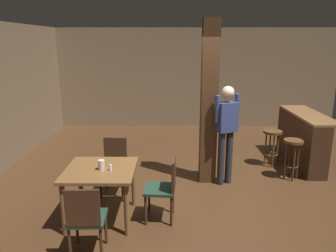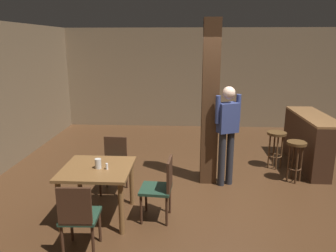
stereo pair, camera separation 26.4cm
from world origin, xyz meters
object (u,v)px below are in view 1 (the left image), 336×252
at_px(chair_south, 86,217).
at_px(bar_stool_near, 293,150).
at_px(chair_north, 114,163).
at_px(standing_person, 226,128).
at_px(bar_counter, 301,138).
at_px(chair_east, 165,186).
at_px(bar_stool_mid, 272,139).
at_px(salt_shaker, 111,167).
at_px(dining_table, 101,177).
at_px(napkin_cup, 101,165).

xyz_separation_m(chair_south, bar_stool_near, (3.14, 2.26, 0.04)).
xyz_separation_m(chair_north, chair_south, (-0.04, -1.71, 0.00)).
height_order(standing_person, bar_counter, standing_person).
bearing_deg(chair_east, bar_stool_mid, 44.75).
relative_size(salt_shaker, bar_counter, 0.05).
bearing_deg(dining_table, bar_counter, 31.50).
height_order(napkin_cup, bar_stool_near, napkin_cup).
bearing_deg(chair_north, chair_east, -45.87).
bearing_deg(chair_east, bar_stool_near, 32.09).
xyz_separation_m(standing_person, bar_stool_mid, (1.07, 0.86, -0.45)).
distance_m(chair_north, napkin_cup, 0.96).
bearing_deg(bar_stool_mid, chair_north, -157.80).
distance_m(chair_south, standing_person, 2.84).
xyz_separation_m(standing_person, bar_counter, (1.70, 1.00, -0.47)).
distance_m(chair_north, standing_person, 1.96).
height_order(chair_east, bar_stool_mid, chair_east).
bearing_deg(salt_shaker, chair_south, -101.17).
bearing_deg(bar_stool_mid, salt_shaker, -142.91).
relative_size(bar_stool_near, bar_stool_mid, 1.01).
height_order(bar_counter, bar_stool_near, bar_counter).
relative_size(chair_north, bar_stool_near, 1.21).
height_order(bar_stool_near, bar_stool_mid, bar_stool_near).
relative_size(chair_east, standing_person, 0.52).
bearing_deg(bar_counter, chair_north, -159.42).
bearing_deg(chair_south, salt_shaker, 78.83).
height_order(dining_table, standing_person, standing_person).
distance_m(chair_south, bar_counter, 4.72).
relative_size(chair_north, chair_south, 1.00).
distance_m(chair_north, chair_south, 1.72).
relative_size(standing_person, bar_counter, 0.95).
relative_size(chair_south, napkin_cup, 6.49).
xyz_separation_m(chair_north, bar_counter, (3.57, 1.34, 0.02)).
xyz_separation_m(chair_south, napkin_cup, (0.03, 0.81, 0.31)).
bearing_deg(bar_stool_near, dining_table, -155.78).
xyz_separation_m(napkin_cup, bar_counter, (3.58, 2.24, -0.29)).
height_order(dining_table, bar_stool_near, dining_table).
relative_size(salt_shaker, standing_person, 0.05).
xyz_separation_m(napkin_cup, bar_stool_mid, (2.94, 2.10, -0.27)).
bearing_deg(chair_south, dining_table, 89.98).
distance_m(chair_east, chair_north, 1.22).
bearing_deg(chair_north, salt_shaker, -82.86).
bearing_deg(napkin_cup, salt_shaker, -12.72).
relative_size(salt_shaker, bar_stool_mid, 0.12).
bearing_deg(salt_shaker, standing_person, 36.05).
height_order(chair_north, bar_stool_near, chair_north).
xyz_separation_m(salt_shaker, bar_stool_near, (2.99, 1.48, -0.25)).
height_order(chair_north, bar_stool_mid, chair_north).
bearing_deg(bar_stool_mid, dining_table, -145.18).
bearing_deg(napkin_cup, chair_north, 89.38).
height_order(dining_table, salt_shaker, salt_shaker).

